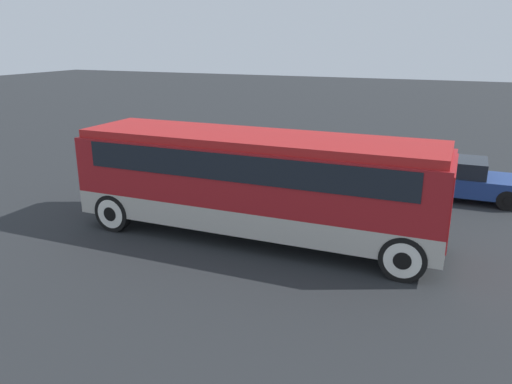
# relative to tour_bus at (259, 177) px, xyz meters

# --- Properties ---
(ground_plane) EXTENTS (120.00, 120.00, 0.00)m
(ground_plane) POSITION_rel_tour_bus_xyz_m (-0.10, 0.00, -1.75)
(ground_plane) COLOR #26282B
(tour_bus) EXTENTS (10.01, 2.68, 2.89)m
(tour_bus) POSITION_rel_tour_bus_xyz_m (0.00, 0.00, 0.00)
(tour_bus) COLOR #B7B2A8
(tour_bus) RESTS_ON ground_plane
(parked_car_near) EXTENTS (4.41, 1.80, 1.38)m
(parked_car_near) POSITION_rel_tour_bus_xyz_m (-0.20, 5.41, -1.07)
(parked_car_near) COLOR #BCBCC1
(parked_car_near) RESTS_ON ground_plane
(parked_car_mid) EXTENTS (4.03, 1.88, 1.39)m
(parked_car_mid) POSITION_rel_tour_bus_xyz_m (4.92, 6.00, -1.06)
(parked_car_mid) COLOR navy
(parked_car_mid) RESTS_ON ground_plane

